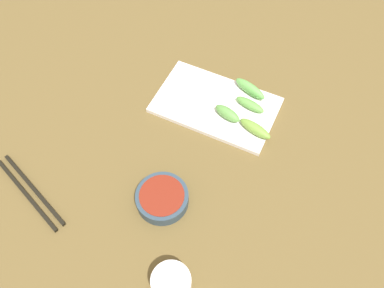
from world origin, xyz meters
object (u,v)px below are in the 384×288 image
object	(u,v)px
serving_plate	(217,106)
tea_cup	(171,284)
sauce_bowl	(162,198)
chopsticks	(30,192)

from	to	relation	value
serving_plate	tea_cup	distance (m)	0.45
sauce_bowl	tea_cup	distance (m)	0.18
sauce_bowl	serving_plate	bearing A→B (deg)	-0.84
sauce_bowl	chopsticks	distance (m)	0.29
chopsticks	tea_cup	xyz separation A→B (m)	(-0.04, -0.37, 0.02)
sauce_bowl	chopsticks	world-z (taller)	sauce_bowl
serving_plate	tea_cup	bearing A→B (deg)	-167.67
serving_plate	chopsticks	xyz separation A→B (m)	(-0.39, 0.28, -0.00)
sauce_bowl	chopsticks	bearing A→B (deg)	111.45
sauce_bowl	tea_cup	size ratio (longest dim) A/B	1.50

